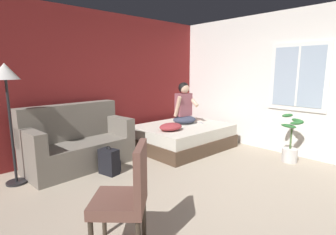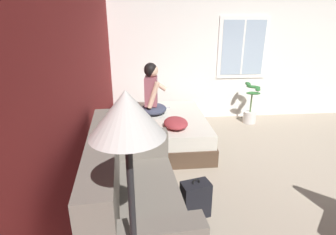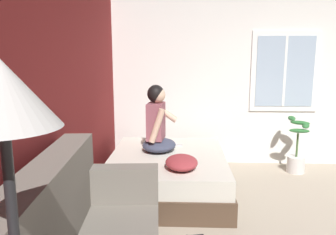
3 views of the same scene
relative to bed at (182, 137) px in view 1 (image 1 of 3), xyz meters
The scene contains 12 objects.
ground_plane 2.55m from the bed, 121.28° to the right, with size 40.00×40.00×0.00m, color tan.
wall_back_accent 1.99m from the bed, 142.75° to the left, with size 10.03×0.16×2.70m, color maroon.
wall_side_with_window 2.75m from the bed, 59.48° to the right, with size 0.19×7.58×2.70m.
bed is the anchor object (origin of this frame).
couch 2.11m from the bed, 167.69° to the left, with size 1.76×0.94×1.04m.
side_chair 3.26m from the bed, 144.56° to the right, with size 0.65×0.65×0.98m.
person_seated 0.64m from the bed, 37.16° to the left, with size 0.57×0.50×0.88m.
backpack 1.87m from the bed, behind, with size 0.29×0.33×0.46m.
throw_pillow 0.62m from the bed, 160.57° to the right, with size 0.48×0.36×0.14m, color #993338.
cell_phone 0.54m from the bed, 14.11° to the right, with size 0.07×0.14×0.01m, color #B7B7BC.
floor_lamp 3.27m from the bed, behind, with size 0.36×0.36×1.70m.
potted_plant 2.05m from the bed, 67.71° to the right, with size 0.39×0.37×0.85m.
Camera 1 is at (-2.51, -1.53, 1.60)m, focal length 28.00 mm.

